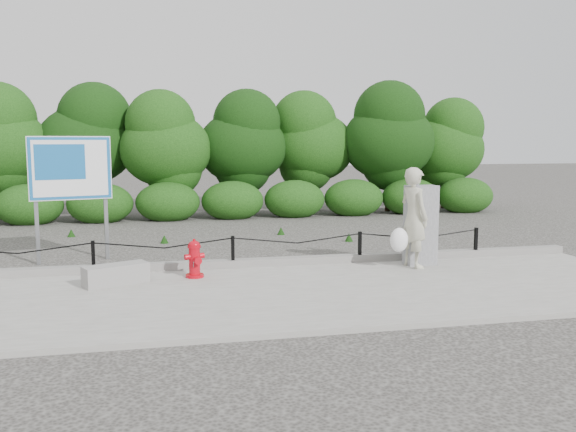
{
  "coord_description": "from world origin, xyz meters",
  "views": [
    {
      "loc": [
        -1.42,
        -11.17,
        2.46
      ],
      "look_at": [
        1.1,
        0.2,
        1.0
      ],
      "focal_mm": 38.0,
      "sensor_mm": 36.0,
      "label": 1
    }
  ],
  "objects_px": {
    "utility_cabinet": "(421,225)",
    "advertising_sign": "(70,174)",
    "concrete_block": "(116,274)",
    "pedestrian": "(413,219)",
    "fire_hydrant": "(195,259)"
  },
  "relations": [
    {
      "from": "concrete_block",
      "to": "utility_cabinet",
      "type": "distance_m",
      "value": 5.66
    },
    {
      "from": "fire_hydrant",
      "to": "pedestrian",
      "type": "xyz_separation_m",
      "value": [
        4.05,
        -0.01,
        0.59
      ]
    },
    {
      "from": "concrete_block",
      "to": "utility_cabinet",
      "type": "xyz_separation_m",
      "value": [
        5.61,
        0.43,
        0.6
      ]
    },
    {
      "from": "utility_cabinet",
      "to": "advertising_sign",
      "type": "xyz_separation_m",
      "value": [
        -6.58,
        2.1,
        0.94
      ]
    },
    {
      "from": "advertising_sign",
      "to": "fire_hydrant",
      "type": "bearing_deg",
      "value": -58.65
    },
    {
      "from": "pedestrian",
      "to": "utility_cabinet",
      "type": "relative_size",
      "value": 1.12
    },
    {
      "from": "advertising_sign",
      "to": "pedestrian",
      "type": "bearing_deg",
      "value": -33.58
    },
    {
      "from": "concrete_block",
      "to": "advertising_sign",
      "type": "bearing_deg",
      "value": 110.96
    },
    {
      "from": "utility_cabinet",
      "to": "advertising_sign",
      "type": "bearing_deg",
      "value": 158.63
    },
    {
      "from": "fire_hydrant",
      "to": "utility_cabinet",
      "type": "distance_m",
      "value": 4.33
    },
    {
      "from": "advertising_sign",
      "to": "concrete_block",
      "type": "bearing_deg",
      "value": -82.76
    },
    {
      "from": "pedestrian",
      "to": "advertising_sign",
      "type": "height_order",
      "value": "advertising_sign"
    },
    {
      "from": "pedestrian",
      "to": "concrete_block",
      "type": "distance_m",
      "value": 5.42
    },
    {
      "from": "pedestrian",
      "to": "utility_cabinet",
      "type": "xyz_separation_m",
      "value": [
        0.25,
        0.19,
        -0.15
      ]
    },
    {
      "from": "concrete_block",
      "to": "utility_cabinet",
      "type": "height_order",
      "value": "utility_cabinet"
    }
  ]
}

